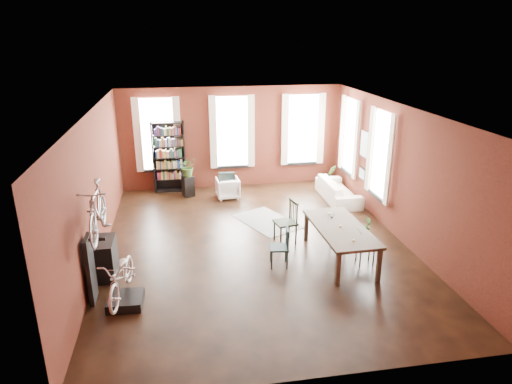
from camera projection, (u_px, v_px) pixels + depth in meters
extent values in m
plane|color=black|center=(256.00, 245.00, 10.84)|extent=(9.00, 9.00, 0.00)
cube|color=silver|center=(256.00, 110.00, 9.77)|extent=(7.00, 9.00, 0.04)
cube|color=#481912|center=(232.00, 138.00, 14.49)|extent=(7.00, 0.04, 3.20)
cube|color=#481912|center=(311.00, 283.00, 6.12)|extent=(7.00, 0.04, 3.20)
cube|color=#481912|center=(95.00, 189.00, 9.75)|extent=(0.04, 9.00, 3.20)
cube|color=#481912|center=(400.00, 173.00, 10.86)|extent=(0.04, 9.00, 3.20)
cube|color=white|center=(158.00, 134.00, 14.03)|extent=(1.00, 0.04, 2.20)
cube|color=beige|center=(158.00, 135.00, 13.96)|extent=(1.40, 0.06, 2.30)
cube|color=white|center=(232.00, 132.00, 14.39)|extent=(1.00, 0.04, 2.20)
cube|color=beige|center=(232.00, 132.00, 14.33)|extent=(1.40, 0.06, 2.30)
cube|color=white|center=(303.00, 129.00, 14.75)|extent=(1.00, 0.04, 2.20)
cube|color=beige|center=(303.00, 130.00, 14.69)|extent=(1.40, 0.06, 2.30)
cube|color=white|center=(382.00, 155.00, 11.72)|extent=(0.04, 1.00, 2.20)
cube|color=beige|center=(379.00, 155.00, 11.70)|extent=(0.06, 1.40, 2.30)
cube|color=white|center=(351.00, 136.00, 13.76)|extent=(0.04, 1.00, 2.20)
cube|color=beige|center=(349.00, 136.00, 13.75)|extent=(0.06, 1.40, 2.30)
cube|color=black|center=(365.00, 145.00, 12.74)|extent=(0.04, 0.55, 0.75)
cube|color=black|center=(363.00, 174.00, 13.02)|extent=(0.04, 0.45, 0.35)
cube|color=#483A2B|center=(339.00, 243.00, 10.05)|extent=(1.10, 2.31, 0.78)
cube|color=#193538|center=(279.00, 247.00, 9.74)|extent=(0.45, 0.45, 0.87)
cube|color=#1F2D1A|center=(285.00, 222.00, 10.80)|extent=(0.56, 0.56, 1.04)
cube|color=black|center=(366.00, 247.00, 9.85)|extent=(0.39, 0.39, 0.78)
cube|color=#193738|center=(338.00, 231.00, 10.62)|extent=(0.50, 0.50, 0.81)
cube|color=black|center=(169.00, 157.00, 14.15)|extent=(1.00, 0.32, 2.20)
imported|color=white|center=(228.00, 187.00, 13.79)|extent=(0.70, 0.66, 0.69)
imported|color=beige|center=(338.00, 187.00, 13.59)|extent=(0.61, 2.08, 0.81)
cube|color=black|center=(267.00, 221.00, 12.16)|extent=(1.78, 2.11, 0.01)
cube|color=black|center=(126.00, 301.00, 8.43)|extent=(0.65, 0.65, 0.18)
cube|color=black|center=(90.00, 269.00, 8.41)|extent=(0.16, 0.60, 1.30)
cube|color=black|center=(105.00, 258.00, 9.35)|extent=(0.40, 0.80, 0.80)
cube|color=black|center=(188.00, 186.00, 13.95)|extent=(0.40, 0.40, 0.63)
imported|color=#366227|center=(330.00, 182.00, 14.87)|extent=(0.46, 0.75, 0.32)
imported|color=#2B5A24|center=(367.00, 228.00, 11.58)|extent=(0.34, 0.42, 0.13)
imported|color=beige|center=(120.00, 258.00, 8.16)|extent=(0.66, 0.90, 1.58)
imported|color=#A5A8AD|center=(95.00, 193.00, 7.96)|extent=(0.47, 1.00, 1.66)
imported|color=#355A24|center=(188.00, 169.00, 13.76)|extent=(0.55, 0.61, 0.48)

